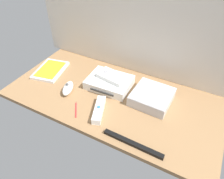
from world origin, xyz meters
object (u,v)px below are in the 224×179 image
remote_nunchuk (68,88)px  stylus_pen (76,109)px  mini_computer (152,97)px  game_case (50,70)px  sensor_bar (133,144)px  game_console (109,82)px  remote_classic_pad (112,76)px  remote_wand (98,110)px

remote_nunchuk → stylus_pen: (10.54, -8.56, -1.69)cm
mini_computer → game_case: size_ratio=0.82×
mini_computer → game_case: 56.79cm
game_case → remote_nunchuk: size_ratio=1.96×
stylus_pen → game_case: bearing=149.1°
mini_computer → remote_nunchuk: bearing=-161.7°
game_case → stylus_pen: size_ratio=2.37×
remote_nunchuk → sensor_bar: (39.81, -13.31, -1.34)cm
mini_computer → stylus_pen: (-27.24, -21.08, -2.29)cm
mini_computer → game_console: bearing=178.5°
game_console → remote_classic_pad: bearing=50.9°
game_console → sensor_bar: game_console is taller
mini_computer → game_case: mini_computer is taller
remote_nunchuk → remote_wand: bearing=-32.7°
mini_computer → sensor_bar: size_ratio=0.73×
remote_classic_pad → stylus_pen: bearing=-95.1°
remote_classic_pad → game_case: bearing=-162.3°
game_console → remote_nunchuk: size_ratio=1.99×
remote_classic_pad → sensor_bar: remote_classic_pad is taller
game_case → sensor_bar: bearing=-32.6°
remote_wand → remote_nunchuk: remote_nunchuk is taller
remote_classic_pad → stylus_pen: 24.10cm
remote_nunchuk → stylus_pen: size_ratio=1.21×
remote_classic_pad → stylus_pen: size_ratio=1.72×
game_console → sensor_bar: bearing=-50.0°
sensor_bar → stylus_pen: bearing=171.9°
game_console → sensor_bar: 35.94cm
game_console → mini_computer: 22.29cm
mini_computer → remote_wand: mini_computer is taller
remote_wand → stylus_pen: size_ratio=1.68×
mini_computer → remote_nunchuk: 39.81cm
remote_nunchuk → remote_classic_pad: (16.36, 14.27, 3.37)cm
sensor_bar → remote_classic_pad: bearing=131.5°
game_case → remote_wand: 41.22cm
game_console → sensor_bar: size_ratio=0.90×
remote_wand → remote_classic_pad: 19.84cm
mini_computer → remote_classic_pad: (-21.42, 1.76, 2.77)cm
game_console → remote_classic_pad: 3.52cm
remote_wand → stylus_pen: remote_wand is taller
remote_wand → sensor_bar: (19.87, -8.47, -0.81)cm
game_console → remote_wand: game_console is taller
remote_classic_pad → sensor_bar: (23.45, -27.59, -4.71)cm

